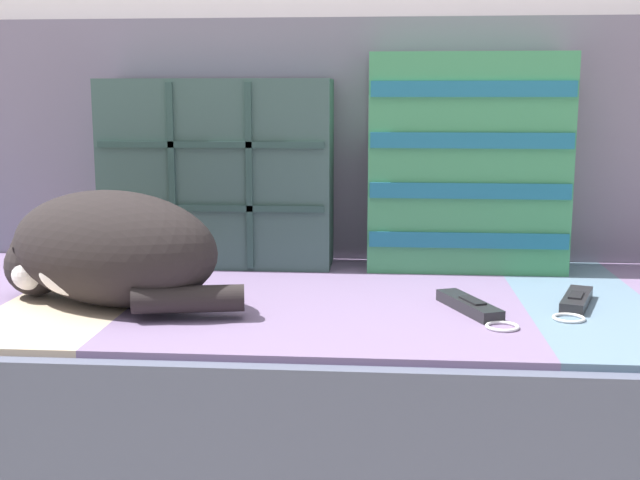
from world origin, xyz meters
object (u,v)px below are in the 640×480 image
(sleeping_cat, at_px, (105,252))
(game_remote_near, at_px, (576,301))
(couch, at_px, (216,388))
(throw_pillow_striped, at_px, (467,163))
(throw_pillow_quilted, at_px, (218,173))
(game_remote_far, at_px, (471,307))

(sleeping_cat, bearing_deg, game_remote_near, 3.94)
(couch, relative_size, sleeping_cat, 4.66)
(couch, distance_m, throw_pillow_striped, 0.63)
(throw_pillow_quilted, xyz_separation_m, game_remote_near, (0.64, -0.28, -0.17))
(couch, relative_size, throw_pillow_quilted, 4.46)
(game_remote_far, bearing_deg, game_remote_near, 15.62)
(sleeping_cat, bearing_deg, couch, 44.59)
(couch, bearing_deg, game_remote_near, -8.47)
(throw_pillow_quilted, relative_size, throw_pillow_striped, 1.09)
(couch, height_order, throw_pillow_striped, throw_pillow_striped)
(game_remote_near, bearing_deg, throw_pillow_striped, 117.92)
(throw_pillow_striped, xyz_separation_m, game_remote_far, (-0.02, -0.33, -0.20))
(game_remote_near, distance_m, game_remote_far, 0.18)
(game_remote_near, bearing_deg, game_remote_far, -164.38)
(throw_pillow_quilted, relative_size, game_remote_far, 2.20)
(throw_pillow_striped, xyz_separation_m, game_remote_near, (0.15, -0.28, -0.20))
(couch, relative_size, throw_pillow_striped, 4.87)
(couch, distance_m, game_remote_far, 0.50)
(couch, xyz_separation_m, throw_pillow_quilted, (-0.03, 0.19, 0.37))
(game_remote_near, height_order, game_remote_far, same)
(game_remote_near, relative_size, game_remote_far, 0.93)
(couch, xyz_separation_m, game_remote_far, (0.44, -0.14, 0.20))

